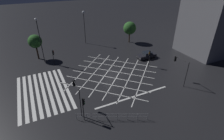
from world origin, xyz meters
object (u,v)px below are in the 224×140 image
Objects in this scene: street_lamp_east at (39,34)px; traffic_light_se_cross at (83,105)px; street_tree_far at (35,42)px; traffic_light_sw_cross at (53,55)px; street_tree_near at (130,28)px; street_lamp_west at (84,19)px; traffic_light_median_north at (149,55)px; traffic_light_ne_main at (180,65)px; traffic_light_se_main at (77,91)px; waiting_car at (147,55)px.

traffic_light_se_cross is at bearing 7.19° from street_lamp_east.
street_tree_far is at bearing 98.99° from traffic_light_se_cross.
traffic_light_sw_cross is 21.42m from street_tree_near.
street_lamp_west is 13.63m from street_tree_far.
traffic_light_median_north is 0.77× the size of traffic_light_ne_main.
street_tree_near reaches higher than traffic_light_ne_main.
street_tree_far is (-20.06, -3.33, 0.74)m from traffic_light_se_main.
street_tree_far is (-22.20, -3.51, 1.51)m from traffic_light_se_cross.
traffic_light_se_main is at bearing 21.14° from traffic_light_median_north.
traffic_light_sw_cross is 0.73× the size of traffic_light_se_main.
street_lamp_east reaches higher than waiting_car.
street_lamp_east is 1.66× the size of street_tree_near.
waiting_car is (5.52, 19.18, -1.67)m from traffic_light_sw_cross.
street_lamp_east reaches higher than traffic_light_sw_cross.
traffic_light_se_main is 0.80× the size of street_tree_near.
traffic_light_se_cross is 28.69m from street_lamp_west.
waiting_car is at bearing -5.34° from traffic_light_ne_main.
traffic_light_sw_cross is 5.59m from street_tree_far.
street_lamp_east is (-11.47, -18.82, 3.71)m from traffic_light_median_north.
traffic_light_ne_main is 24.28m from traffic_light_sw_cross.
street_lamp_east is at bearing 24.12° from street_tree_far.
traffic_light_se_main is (6.37, -16.48, 0.79)m from traffic_light_median_north.
street_lamp_west is 18.50m from waiting_car.
traffic_light_se_cross is at bearing -175.16° from traffic_light_se_main.
street_lamp_east reaches higher than traffic_light_se_cross.
traffic_light_sw_cross is at bearing -76.81° from street_tree_near.
traffic_light_se_cross is at bearing -41.67° from street_tree_near.
traffic_light_ne_main is 27.27m from street_lamp_east.
traffic_light_ne_main is at bearing -91.71° from traffic_light_se_main.
traffic_light_se_cross is 17.67m from traffic_light_sw_cross.
street_lamp_east is 1.10× the size of street_lamp_west.
street_lamp_west is at bearing -68.43° from traffic_light_median_north.
traffic_light_median_north is at bearing -28.19° from traffic_light_sw_cross.
street_tree_far is at bearing 9.43° from traffic_light_se_main.
street_tree_near is at bearing 13.19° from traffic_light_sw_cross.
traffic_light_ne_main is 29.38m from street_tree_far.
traffic_light_median_north is at bearing 27.56° from traffic_light_se_cross.
street_tree_near is (-4.87, 20.80, 1.58)m from traffic_light_sw_cross.
street_lamp_west is 12.16m from street_tree_near.
waiting_car is at bearing -16.07° from traffic_light_sw_cross.
traffic_light_sw_cross is 0.35× the size of street_lamp_east.
street_lamp_east is (-17.84, -2.34, 2.92)m from traffic_light_se_main.
street_lamp_west is at bearing 110.69° from street_tree_far.
traffic_light_se_cross is 1.00× the size of traffic_light_median_north.
street_lamp_west reaches higher than street_tree_near.
traffic_light_sw_cross reaches higher than waiting_car.
street_tree_near reaches higher than street_tree_far.
street_tree_far is at bearing -89.21° from street_tree_near.
street_tree_near is (-22.52, 20.04, 1.39)m from traffic_light_se_cross.
street_lamp_west is 1.98× the size of waiting_car.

